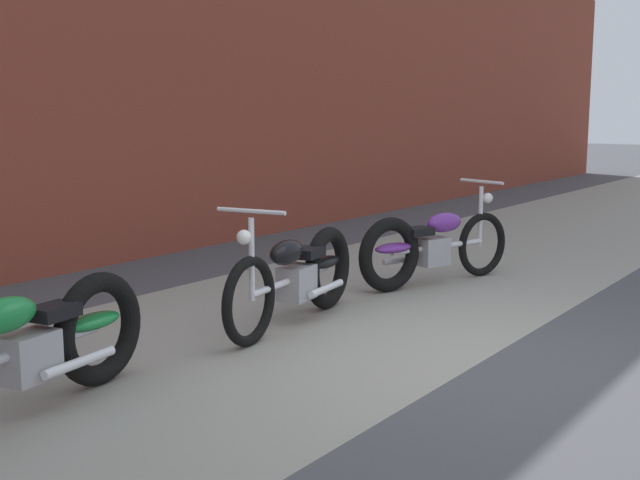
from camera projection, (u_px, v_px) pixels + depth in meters
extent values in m
plane|color=#47474C|center=(479.00, 364.00, 5.54)|extent=(80.00, 80.00, 0.00)
cube|color=gray|center=(281.00, 325.00, 6.55)|extent=(36.00, 3.50, 0.01)
cube|color=brown|center=(16.00, 47.00, 8.17)|extent=(36.00, 0.50, 4.77)
torus|color=black|center=(99.00, 329.00, 5.08)|extent=(0.74, 0.23, 0.73)
cylinder|color=silver|center=(17.00, 353.00, 4.51)|extent=(1.23, 0.23, 0.06)
cube|color=#99999E|center=(29.00, 357.00, 4.58)|extent=(0.35, 0.26, 0.28)
ellipsoid|color=#197A38|center=(3.00, 315.00, 4.40)|extent=(0.46, 0.25, 0.20)
ellipsoid|color=#197A38|center=(93.00, 321.00, 5.02)|extent=(0.46, 0.24, 0.10)
cube|color=black|center=(53.00, 312.00, 4.72)|extent=(0.31, 0.24, 0.08)
cylinder|color=silver|center=(80.00, 362.00, 4.74)|extent=(0.55, 0.14, 0.06)
torus|color=black|center=(249.00, 301.00, 5.92)|extent=(0.68, 0.18, 0.68)
torus|color=black|center=(328.00, 268.00, 7.06)|extent=(0.74, 0.24, 0.73)
cylinder|color=silver|center=(292.00, 280.00, 6.49)|extent=(1.23, 0.24, 0.06)
cube|color=#99999E|center=(297.00, 283.00, 6.56)|extent=(0.35, 0.27, 0.28)
ellipsoid|color=black|center=(287.00, 252.00, 6.38)|extent=(0.46, 0.25, 0.20)
ellipsoid|color=black|center=(325.00, 262.00, 7.01)|extent=(0.46, 0.24, 0.10)
cube|color=black|center=(308.00, 253.00, 6.70)|extent=(0.31, 0.24, 0.08)
cylinder|color=silver|center=(252.00, 259.00, 5.91)|extent=(0.05, 0.05, 0.62)
cylinder|color=silver|center=(251.00, 211.00, 5.85)|extent=(0.12, 0.58, 0.03)
sphere|color=white|center=(244.00, 237.00, 5.79)|extent=(0.11, 0.11, 0.11)
cylinder|color=silver|center=(326.00, 288.00, 6.72)|extent=(0.55, 0.14, 0.06)
torus|color=black|center=(482.00, 244.00, 8.47)|extent=(0.67, 0.29, 0.68)
torus|color=black|center=(389.00, 255.00, 7.71)|extent=(0.73, 0.35, 0.73)
cylinder|color=silver|center=(438.00, 247.00, 8.08)|extent=(1.19, 0.44, 0.06)
cube|color=#99999E|center=(432.00, 251.00, 8.04)|extent=(0.37, 0.31, 0.28)
ellipsoid|color=#6B2D93|center=(444.00, 223.00, 8.09)|extent=(0.48, 0.32, 0.20)
ellipsoid|color=#6B2D93|center=(393.00, 248.00, 7.73)|extent=(0.47, 0.31, 0.10)
cube|color=black|center=(418.00, 231.00, 7.89)|extent=(0.33, 0.28, 0.08)
cylinder|color=silver|center=(481.00, 216.00, 8.39)|extent=(0.06, 0.06, 0.62)
cylinder|color=silver|center=(482.00, 181.00, 8.34)|extent=(0.21, 0.56, 0.03)
sphere|color=white|center=(488.00, 198.00, 8.42)|extent=(0.11, 0.11, 0.11)
cylinder|color=silver|center=(404.00, 259.00, 8.04)|extent=(0.54, 0.23, 0.06)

